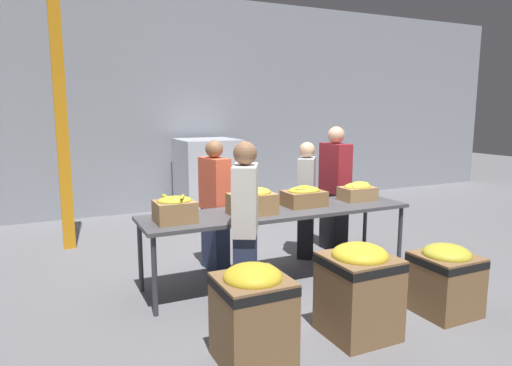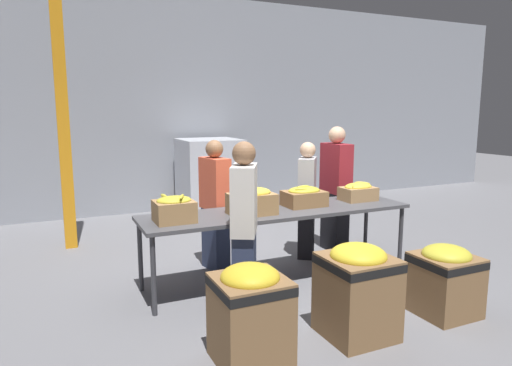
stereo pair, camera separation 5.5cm
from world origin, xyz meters
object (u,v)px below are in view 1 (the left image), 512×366
at_px(banana_box_3, 357,191).
at_px(donation_bin_1, 359,287).
at_px(volunteer_3, 245,229).
at_px(support_pillar, 60,103).
at_px(volunteer_0, 215,206).
at_px(sorting_table, 279,214).
at_px(volunteer_2, 335,189).
at_px(banana_box_2, 304,196).
at_px(volunteer_1, 306,200).
at_px(donation_bin_2, 445,277).
at_px(donation_bin_0, 253,311).
at_px(banana_box_0, 175,209).
at_px(pallet_stack_0, 208,178).
at_px(banana_box_1, 252,201).

distance_m(banana_box_3, donation_bin_1, 1.93).
relative_size(volunteer_3, support_pillar, 0.41).
relative_size(volunteer_0, support_pillar, 0.39).
relative_size(sorting_table, volunteer_2, 1.81).
bearing_deg(banana_box_2, volunteer_1, 55.98).
distance_m(banana_box_3, volunteer_3, 1.92).
distance_m(sorting_table, donation_bin_2, 1.80).
xyz_separation_m(volunteer_3, donation_bin_0, (-0.31, -0.83, -0.40)).
bearing_deg(volunteer_1, donation_bin_2, 44.70).
height_order(banana_box_0, pallet_stack_0, pallet_stack_0).
height_order(banana_box_1, volunteer_1, volunteer_1).
xyz_separation_m(volunteer_0, donation_bin_0, (-0.46, -2.07, -0.37)).
xyz_separation_m(banana_box_0, pallet_stack_0, (1.55, 3.46, -0.26)).
height_order(volunteer_2, support_pillar, support_pillar).
distance_m(sorting_table, banana_box_1, 0.42).
bearing_deg(banana_box_0, donation_bin_1, -48.82).
relative_size(banana_box_1, banana_box_3, 1.15).
xyz_separation_m(banana_box_2, volunteer_3, (-1.03, -0.65, -0.12)).
xyz_separation_m(sorting_table, donation_bin_2, (1.02, -1.43, -0.41)).
relative_size(volunteer_2, pallet_stack_0, 1.22).
bearing_deg(banana_box_2, banana_box_0, -176.00).
distance_m(banana_box_2, volunteer_2, 1.07).
bearing_deg(banana_box_0, volunteer_3, -45.98).
distance_m(banana_box_0, donation_bin_0, 1.49).
bearing_deg(donation_bin_0, volunteer_3, 69.62).
relative_size(volunteer_0, pallet_stack_0, 1.13).
bearing_deg(donation_bin_1, donation_bin_0, 180.00).
bearing_deg(donation_bin_0, banana_box_3, 35.35).
relative_size(sorting_table, donation_bin_2, 4.58).
relative_size(donation_bin_0, donation_bin_1, 0.96).
distance_m(banana_box_3, volunteer_1, 0.69).
relative_size(banana_box_2, pallet_stack_0, 0.34).
xyz_separation_m(volunteer_0, donation_bin_2, (1.54, -2.07, -0.42)).
bearing_deg(support_pillar, banana_box_0, -69.52).
bearing_deg(banana_box_3, volunteer_2, 81.46).
distance_m(volunteer_3, donation_bin_0, 0.98).
distance_m(donation_bin_0, donation_bin_1, 0.99).
xyz_separation_m(banana_box_0, volunteer_0, (0.68, 0.70, -0.17)).
relative_size(sorting_table, volunteer_1, 2.04).
xyz_separation_m(volunteer_0, donation_bin_1, (0.53, -2.07, -0.35)).
xyz_separation_m(volunteer_0, volunteer_1, (1.24, -0.05, -0.03)).
distance_m(volunteer_2, pallet_stack_0, 2.87).
xyz_separation_m(volunteer_1, donation_bin_0, (-1.70, -2.02, -0.34)).
relative_size(banana_box_3, volunteer_0, 0.27).
xyz_separation_m(support_pillar, pallet_stack_0, (2.44, 1.09, -1.32)).
bearing_deg(banana_box_1, sorting_table, 11.60).
height_order(sorting_table, donation_bin_1, sorting_table).
relative_size(banana_box_0, donation_bin_1, 0.48).
distance_m(volunteer_2, volunteer_3, 2.28).
bearing_deg(volunteer_3, banana_box_0, 72.18).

